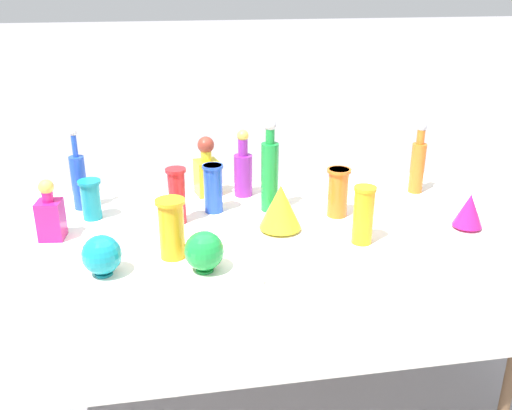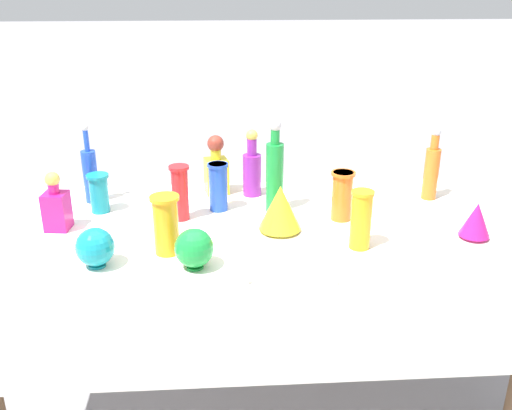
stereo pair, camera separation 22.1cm
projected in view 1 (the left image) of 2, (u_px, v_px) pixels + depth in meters
ground_plane at (256, 383)px, 2.54m from camera, size 40.00×40.00×0.00m
display_table at (258, 245)px, 2.23m from camera, size 2.04×1.07×0.76m
tall_bottle_0 at (79, 180)px, 2.39m from camera, size 0.06×0.06×0.35m
tall_bottle_1 at (270, 172)px, 2.36m from camera, size 0.07×0.07×0.39m
tall_bottle_2 at (243, 170)px, 2.54m from camera, size 0.08×0.08×0.30m
tall_bottle_3 at (418, 163)px, 2.57m from camera, size 0.06×0.06×0.33m
square_decanter_0 at (50, 215)px, 2.13m from camera, size 0.10×0.10×0.24m
square_decanter_1 at (207, 170)px, 2.55m from camera, size 0.12×0.12×0.27m
slender_vase_0 at (363, 214)px, 2.09m from camera, size 0.08×0.08×0.22m
slender_vase_1 at (171, 227)px, 1.98m from camera, size 0.10×0.10×0.22m
slender_vase_2 at (338, 191)px, 2.33m from camera, size 0.10×0.10×0.20m
slender_vase_3 at (213, 187)px, 2.37m from camera, size 0.09×0.09×0.21m
slender_vase_4 at (177, 194)px, 2.26m from camera, size 0.08×0.08×0.23m
slender_vase_5 at (91, 198)px, 2.31m from camera, size 0.09×0.09×0.16m
fluted_vase_0 at (469, 210)px, 2.22m from camera, size 0.12×0.12×0.14m
fluted_vase_1 at (281, 207)px, 2.20m from camera, size 0.17×0.17×0.19m
round_bowl_0 at (102, 255)px, 1.88m from camera, size 0.13×0.13×0.14m
round_bowl_1 at (204, 251)px, 1.90m from camera, size 0.13×0.13×0.14m
price_tag_left at (256, 279)px, 1.83m from camera, size 0.05×0.01×0.04m
price_tag_center at (397, 276)px, 1.86m from camera, size 0.06×0.02×0.04m
price_tag_right at (342, 276)px, 1.86m from camera, size 0.06×0.02×0.04m
cardboard_box_behind_left at (318, 247)px, 3.37m from camera, size 0.59×0.38×0.46m
cardboard_box_behind_right at (293, 233)px, 3.68m from camera, size 0.41×0.33×0.34m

